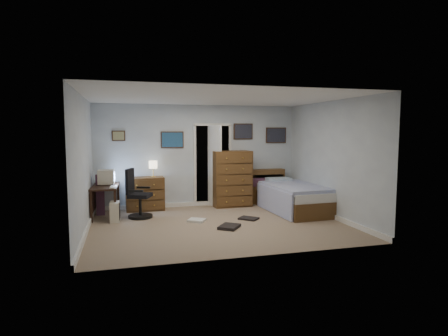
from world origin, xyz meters
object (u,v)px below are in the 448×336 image
(office_chair, at_px, (137,199))
(tall_dresser, at_px, (231,178))
(computer_desk, at_px, (102,193))
(low_dresser, at_px, (145,194))
(bed, at_px, (293,197))

(office_chair, height_order, tall_dresser, tall_dresser)
(computer_desk, relative_size, office_chair, 1.13)
(office_chair, relative_size, tall_dresser, 0.77)
(tall_dresser, bearing_deg, computer_desk, -174.84)
(computer_desk, distance_m, low_dresser, 1.04)
(low_dresser, bearing_deg, computer_desk, -157.85)
(office_chair, height_order, low_dresser, office_chair)
(computer_desk, bearing_deg, bed, -5.30)
(bed, bearing_deg, office_chair, 173.13)
(office_chair, distance_m, tall_dresser, 2.44)
(tall_dresser, distance_m, bed, 1.59)
(office_chair, relative_size, bed, 0.49)
(bed, bearing_deg, computer_desk, 169.40)
(computer_desk, xyz_separation_m, bed, (4.27, -0.59, -0.20))
(computer_desk, height_order, low_dresser, low_dresser)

